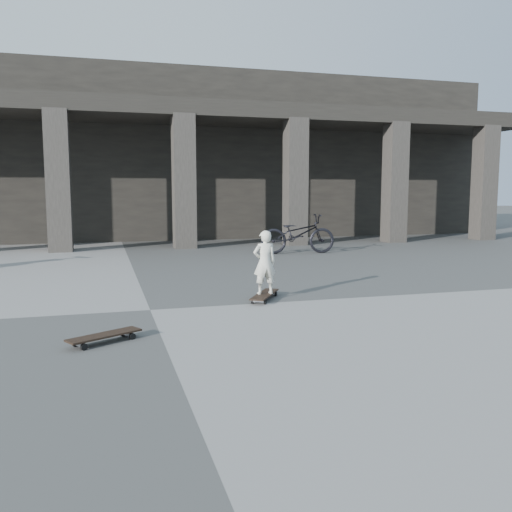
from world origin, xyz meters
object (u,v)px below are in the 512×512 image
object	(u,v)px
longboard	(265,295)
skateboard_spare	(104,336)
bicycle	(298,234)
child	(265,262)

from	to	relation	value
longboard	skateboard_spare	bearing A→B (deg)	158.88
bicycle	longboard	bearing A→B (deg)	161.08
longboard	bicycle	bearing A→B (deg)	6.98
longboard	child	distance (m)	0.53
bicycle	child	bearing A→B (deg)	161.08
skateboard_spare	child	bearing A→B (deg)	7.31
longboard	child	xyz separation A→B (m)	(0.00, 0.00, 0.53)
longboard	child	bearing A→B (deg)	-50.90
longboard	bicycle	xyz separation A→B (m)	(2.75, 5.91, 0.47)
longboard	child	world-z (taller)	child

